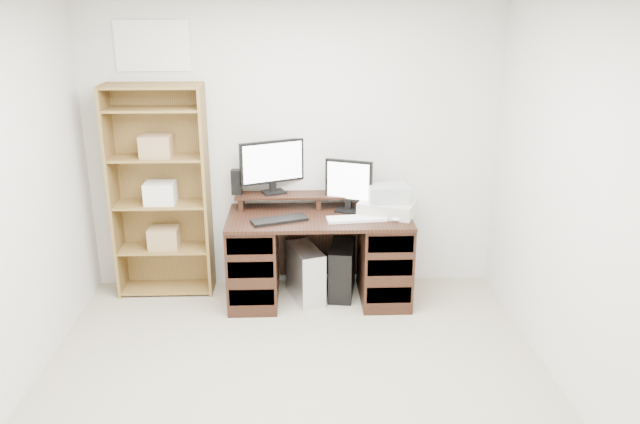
{
  "coord_description": "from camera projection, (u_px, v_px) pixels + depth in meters",
  "views": [
    {
      "loc": [
        0.03,
        -3.19,
        2.42
      ],
      "look_at": [
        0.21,
        1.43,
        0.85
      ],
      "focal_mm": 35.0,
      "sensor_mm": 36.0,
      "label": 1
    }
  ],
  "objects": [
    {
      "name": "keyboard_black",
      "position": [
        279.0,
        220.0,
        4.97
      ],
      "size": [
        0.47,
        0.29,
        0.02
      ],
      "primitive_type": "cube",
      "rotation": [
        0.0,
        0.0,
        0.35
      ],
      "color": "black",
      "rests_on": "desk"
    },
    {
      "name": "basket",
      "position": [
        388.0,
        193.0,
        5.1
      ],
      "size": [
        0.32,
        0.24,
        0.14
      ],
      "primitive_type": "cube",
      "rotation": [
        0.0,
        0.0,
        0.03
      ],
      "color": "#9CA1A6",
      "rests_on": "printer"
    },
    {
      "name": "room",
      "position": [
        292.0,
        227.0,
        3.4
      ],
      "size": [
        3.54,
        4.04,
        2.54
      ],
      "color": "#AFA689",
      "rests_on": "ground"
    },
    {
      "name": "riser_shelf",
      "position": [
        318.0,
        197.0,
        5.29
      ],
      "size": [
        1.4,
        0.22,
        0.12
      ],
      "color": "black",
      "rests_on": "desk"
    },
    {
      "name": "printer",
      "position": [
        388.0,
        208.0,
        5.14
      ],
      "size": [
        0.53,
        0.47,
        0.11
      ],
      "primitive_type": "cube",
      "rotation": [
        0.0,
        0.0,
        -0.39
      ],
      "color": "#BDB8A5",
      "rests_on": "desk"
    },
    {
      "name": "tower_black",
      "position": [
        342.0,
        270.0,
        5.36
      ],
      "size": [
        0.26,
        0.48,
        0.45
      ],
      "rotation": [
        0.0,
        0.0,
        -0.16
      ],
      "color": "black",
      "rests_on": "ground"
    },
    {
      "name": "monitor_small",
      "position": [
        349.0,
        184.0,
        5.16
      ],
      "size": [
        0.38,
        0.21,
        0.44
      ],
      "rotation": [
        0.0,
        0.0,
        -0.37
      ],
      "color": "black",
      "rests_on": "desk"
    },
    {
      "name": "tower_silver",
      "position": [
        305.0,
        273.0,
        5.29
      ],
      "size": [
        0.34,
        0.5,
        0.46
      ],
      "primitive_type": "cube",
      "rotation": [
        0.0,
        0.0,
        0.33
      ],
      "color": "silver",
      "rests_on": "ground"
    },
    {
      "name": "mouse",
      "position": [
        397.0,
        219.0,
        4.97
      ],
      "size": [
        0.1,
        0.07,
        0.04
      ],
      "primitive_type": "ellipsoid",
      "rotation": [
        0.0,
        0.0,
        0.16
      ],
      "color": "silver",
      "rests_on": "desk"
    },
    {
      "name": "desk",
      "position": [
        319.0,
        256.0,
        5.24
      ],
      "size": [
        1.5,
        0.7,
        0.75
      ],
      "color": "black",
      "rests_on": "ground"
    },
    {
      "name": "bookshelf",
      "position": [
        161.0,
        190.0,
        5.22
      ],
      "size": [
        0.8,
        0.3,
        1.8
      ],
      "color": "olive",
      "rests_on": "ground"
    },
    {
      "name": "keyboard_white",
      "position": [
        356.0,
        219.0,
        5.01
      ],
      "size": [
        0.49,
        0.19,
        0.02
      ],
      "primitive_type": "cube",
      "rotation": [
        0.0,
        0.0,
        0.11
      ],
      "color": "white",
      "rests_on": "desk"
    },
    {
      "name": "speaker",
      "position": [
        237.0,
        182.0,
        5.24
      ],
      "size": [
        0.09,
        0.09,
        0.21
      ],
      "primitive_type": "cube",
      "rotation": [
        0.0,
        0.0,
        -0.04
      ],
      "color": "black",
      "rests_on": "riser_shelf"
    },
    {
      "name": "monitor_wide",
      "position": [
        272.0,
        164.0,
        5.24
      ],
      "size": [
        0.53,
        0.26,
        0.45
      ],
      "rotation": [
        0.0,
        0.0,
        0.41
      ],
      "color": "black",
      "rests_on": "riser_shelf"
    }
  ]
}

